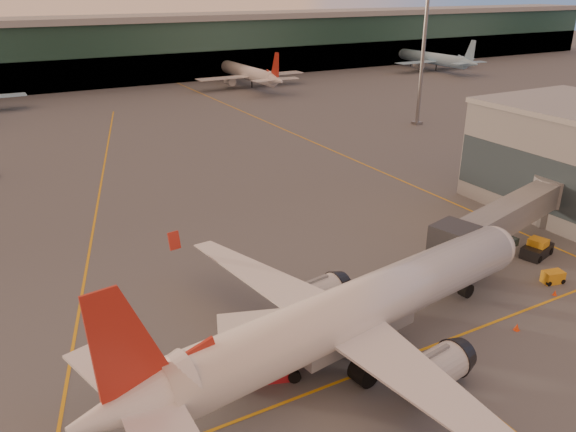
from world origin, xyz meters
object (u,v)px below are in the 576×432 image
main_airplane (350,314)px  pushback_tug (537,249)px  gpu_cart (553,277)px  catering_truck (262,344)px

main_airplane → pushback_tug: main_airplane is taller
main_airplane → gpu_cart: bearing=-7.7°
main_airplane → gpu_cart: size_ratio=18.22×
main_airplane → pushback_tug: (26.38, 4.62, -3.06)m
main_airplane → catering_truck: (-6.23, 1.42, -1.25)m
main_airplane → gpu_cart: main_airplane is taller
pushback_tug → main_airplane: bearing=175.6°
catering_truck → gpu_cart: bearing=16.8°
gpu_cart → pushback_tug: 5.51m
catering_truck → gpu_cart: size_ratio=2.96×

